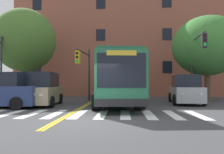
# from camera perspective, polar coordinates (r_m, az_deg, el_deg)

# --- Properties ---
(ground_plane) EXTENTS (120.00, 120.00, 0.00)m
(ground_plane) POSITION_cam_1_polar(r_m,az_deg,el_deg) (8.97, -5.50, -11.55)
(ground_plane) COLOR #424244
(crosswalk) EXTENTS (12.20, 3.43, 0.01)m
(crosswalk) POSITION_cam_1_polar(r_m,az_deg,el_deg) (11.24, -8.71, -9.52)
(crosswalk) COLOR white
(crosswalk) RESTS_ON ground
(lane_line_yellow_inner) EXTENTS (0.12, 36.00, 0.01)m
(lane_line_yellow_inner) POSITION_cam_1_polar(r_m,az_deg,el_deg) (25.10, -3.12, -5.22)
(lane_line_yellow_inner) COLOR gold
(lane_line_yellow_inner) RESTS_ON ground
(lane_line_yellow_outer) EXTENTS (0.12, 36.00, 0.01)m
(lane_line_yellow_outer) POSITION_cam_1_polar(r_m,az_deg,el_deg) (25.08, -2.75, -5.22)
(lane_line_yellow_outer) COLOR gold
(lane_line_yellow_outer) RESTS_ON ground
(city_bus) EXTENTS (3.84, 12.10, 3.36)m
(city_bus) POSITION_cam_1_polar(r_m,az_deg,el_deg) (16.15, 0.65, -0.55)
(city_bus) COLOR #28704C
(city_bus) RESTS_ON ground
(car_tan_near_lane) EXTENTS (2.65, 4.83, 2.31)m
(car_tan_near_lane) POSITION_cam_1_polar(r_m,az_deg,el_deg) (16.07, -17.88, -3.23)
(car_tan_near_lane) COLOR tan
(car_tan_near_lane) RESTS_ON ground
(car_silver_far_lane) EXTENTS (2.55, 5.06, 2.17)m
(car_silver_far_lane) POSITION_cam_1_polar(r_m,az_deg,el_deg) (17.63, 18.60, -3.26)
(car_silver_far_lane) COLOR #B7BABF
(car_silver_far_lane) RESTS_ON ground
(car_teal_behind_bus) EXTENTS (2.60, 5.00, 2.11)m
(car_teal_behind_bus) POSITION_cam_1_polar(r_m,az_deg,el_deg) (25.57, -0.27, -2.90)
(car_teal_behind_bus) COLOR #236B70
(car_teal_behind_bus) RESTS_ON ground
(car_navy_cross_street) EXTENTS (4.94, 2.36, 2.22)m
(car_navy_cross_street) POSITION_cam_1_polar(r_m,az_deg,el_deg) (15.42, -26.89, -3.29)
(car_navy_cross_street) COLOR navy
(car_navy_cross_street) RESTS_ON ground
(traffic_light_near_corner) EXTENTS (0.49, 3.97, 5.52)m
(traffic_light_near_corner) POSITION_cam_1_polar(r_m,az_deg,el_deg) (18.42, 21.17, 5.30)
(traffic_light_near_corner) COLOR #28282D
(traffic_light_near_corner) RESTS_ON ground
(traffic_light_overhead) EXTENTS (0.60, 3.66, 4.73)m
(traffic_light_overhead) POSITION_cam_1_polar(r_m,az_deg,el_deg) (18.78, -7.25, 3.10)
(traffic_light_overhead) COLOR #28282D
(traffic_light_overhead) RESTS_ON ground
(street_tree_curbside_large) EXTENTS (8.11, 7.93, 7.65)m
(street_tree_curbside_large) POSITION_cam_1_polar(r_m,az_deg,el_deg) (21.78, 23.57, 7.43)
(street_tree_curbside_large) COLOR brown
(street_tree_curbside_large) RESTS_ON ground
(street_tree_curbside_small) EXTENTS (7.22, 7.37, 8.94)m
(street_tree_curbside_small) POSITION_cam_1_polar(r_m,az_deg,el_deg) (23.61, -21.78, 8.84)
(street_tree_curbside_small) COLOR #4C3D2D
(street_tree_curbside_small) RESTS_ON ground
(building_facade) EXTENTS (29.63, 7.99, 13.94)m
(building_facade) POSITION_cam_1_polar(r_m,az_deg,el_deg) (30.43, 5.36, 8.59)
(building_facade) COLOR #9E5642
(building_facade) RESTS_ON ground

